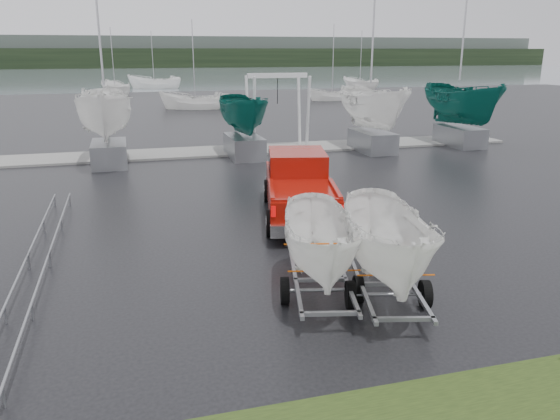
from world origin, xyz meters
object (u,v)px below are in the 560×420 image
object	(u,v)px
boat_hoist	(277,101)
trailer_parked	(392,182)
trailer_hitched	(323,188)
pickup_truck	(299,184)

from	to	relation	value
boat_hoist	trailer_parked	bearing A→B (deg)	-98.58
trailer_hitched	boat_hoist	distance (m)	19.11
trailer_hitched	trailer_parked	world-z (taller)	trailer_parked
pickup_truck	boat_hoist	size ratio (longest dim) A/B	1.54
pickup_truck	trailer_parked	world-z (taller)	trailer_parked
pickup_truck	trailer_parked	bearing A→B (deg)	-78.49
pickup_truck	boat_hoist	bearing A→B (deg)	90.98
trailer_hitched	pickup_truck	bearing A→B (deg)	90.00
trailer_parked	boat_hoist	xyz separation A→B (m)	(2.90, 19.24, -0.05)
trailer_parked	boat_hoist	bearing A→B (deg)	96.12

